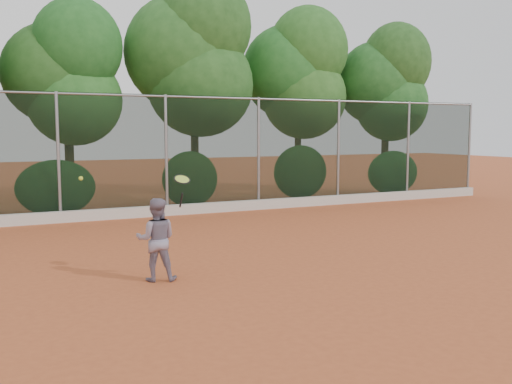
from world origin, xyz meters
name	(u,v)px	position (x,y,z in m)	size (l,w,h in m)	color
ground	(280,264)	(0.00, 0.00, 0.00)	(80.00, 80.00, 0.00)	#B4522A
concrete_curb	(169,210)	(0.00, 6.82, 0.15)	(24.00, 0.20, 0.30)	beige
tennis_player	(156,239)	(-2.36, -0.11, 0.68)	(0.66, 0.52, 1.37)	gray
chainlink_fence	(166,151)	(0.00, 7.00, 1.86)	(24.09, 0.09, 3.50)	black
foliage_backdrop	(129,69)	(-0.55, 8.98, 4.40)	(23.70, 3.63, 7.55)	#3D2617
tennis_racket	(182,182)	(-1.93, -0.18, 1.63)	(0.28, 0.27, 0.56)	black
tennis_ball_in_flight	(81,178)	(-3.50, 0.07, 1.72)	(0.07, 0.07, 0.07)	#C9DC32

